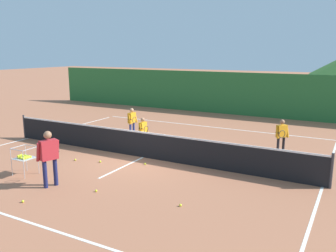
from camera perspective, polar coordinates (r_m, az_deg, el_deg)
The scene contains 19 objects.
ground_plane at distance 13.23m, azimuth -4.02°, elevation -5.03°, with size 120.00×120.00×0.00m, color #A86647.
line_baseline_near at distance 9.36m, azimuth -23.25°, elevation -13.39°, with size 12.29×0.08×0.01m, color white.
line_baseline_far at distance 18.61m, azimuth 6.37°, elevation -0.08°, with size 12.29×0.08×0.01m, color white.
line_sideline_west at distance 17.24m, azimuth -21.50°, elevation -1.82°, with size 0.08×11.80×0.01m, color white.
line_sideline_east at distance 11.33m, azimuth 23.52°, elevation -8.97°, with size 0.08×11.80×0.01m, color white.
line_service_center at distance 13.23m, azimuth -4.02°, elevation -5.02°, with size 0.08×5.10×0.01m, color white.
tennis_net at distance 13.09m, azimuth -4.05°, elevation -2.94°, with size 12.76×0.08×1.05m.
instructor at distance 10.72m, azimuth -18.56°, elevation -4.20°, with size 0.46×0.82×1.65m.
student_0 at distance 16.15m, azimuth -5.79°, elevation 1.00°, with size 0.41×0.65×1.34m.
student_1 at distance 14.51m, azimuth -4.02°, elevation -0.52°, with size 0.40×0.60×1.21m.
student_2 at distance 14.07m, azimuth 17.75°, elevation -1.15°, with size 0.48×0.71×1.34m.
ball_cart at distance 12.10m, azimuth -22.06°, elevation -4.64°, with size 0.58×0.58×0.90m.
tennis_ball_0 at distance 12.82m, azimuth -10.82°, elevation -5.62°, with size 0.07×0.07×0.07m, color yellow.
tennis_ball_1 at distance 10.27m, azimuth -11.46°, elevation -10.14°, with size 0.07×0.07×0.07m, color yellow.
tennis_ball_3 at distance 10.15m, azimuth -22.26°, elevation -11.12°, with size 0.07×0.07×0.07m, color yellow.
tennis_ball_4 at distance 9.21m, azimuth 2.01°, elevation -12.57°, with size 0.07×0.07×0.07m, color yellow.
tennis_ball_6 at distance 12.36m, azimuth -3.69°, elevation -6.09°, with size 0.07×0.07×0.07m, color yellow.
tennis_ball_8 at distance 13.22m, azimuth -14.65°, elevation -5.26°, with size 0.07×0.07×0.07m, color yellow.
windscreen_fence at distance 22.23m, azimuth 10.52°, elevation 5.13°, with size 27.03×0.08×2.60m, color #286B33.
Camera 1 is at (6.86, -10.63, 3.85)m, focal length 38.00 mm.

